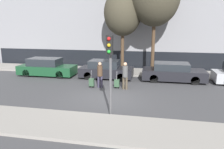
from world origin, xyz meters
TOP-DOWN VIEW (x-y plane):
  - ground_plane at (0.00, 0.00)m, footprint 80.00×80.00m
  - sidewalk_near at (0.00, -3.75)m, footprint 28.00×2.50m
  - sidewalk_far at (0.00, 7.00)m, footprint 28.00×3.00m
  - building_facade at (0.00, 10.45)m, footprint 28.00×2.56m
  - parked_car_0 at (-6.00, 4.50)m, footprint 4.55×1.73m
  - parked_car_1 at (-1.11, 4.60)m, footprint 4.03×1.74m
  - parked_car_2 at (3.90, 4.73)m, footprint 4.48×1.89m
  - pedestrian_left at (-0.90, 1.95)m, footprint 0.34×0.34m
  - trolley_left at (-1.43, 1.82)m, footprint 0.34×0.29m
  - pedestrian_right at (0.76, 1.87)m, footprint 0.35×0.34m
  - trolley_right at (0.22, 1.96)m, footprint 0.34×0.29m
  - traffic_light at (0.68, -2.36)m, footprint 0.28×0.47m
  - bare_tree_near_crossing at (-0.21, 7.00)m, footprint 3.12×3.12m

SIDE VIEW (x-z plane):
  - ground_plane at x=0.00m, z-range 0.00..0.00m
  - sidewalk_near at x=0.00m, z-range 0.00..0.12m
  - sidewalk_far at x=0.00m, z-range 0.00..0.12m
  - trolley_right at x=0.22m, z-range -0.21..0.91m
  - trolley_left at x=-1.43m, z-range -0.21..0.95m
  - parked_car_2 at x=3.90m, z-range -0.03..1.30m
  - parked_car_1 at x=-1.11m, z-range -0.04..1.34m
  - parked_car_0 at x=-6.00m, z-range -0.05..1.38m
  - pedestrian_left at x=-0.90m, z-range 0.11..1.80m
  - pedestrian_right at x=0.76m, z-range 0.12..1.87m
  - traffic_light at x=0.68m, z-range 0.77..4.37m
  - bare_tree_near_crossing at x=-0.21m, z-range 1.59..8.40m
  - building_facade at x=0.00m, z-range -0.02..10.58m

